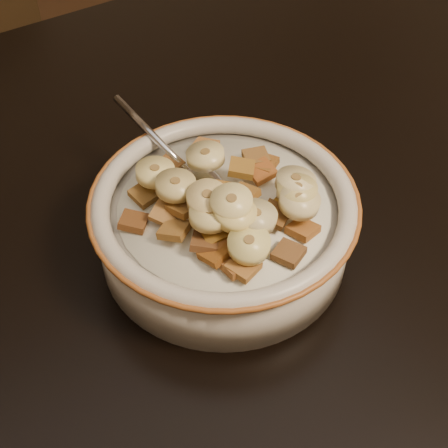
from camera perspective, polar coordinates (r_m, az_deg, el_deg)
table at (r=0.52m, az=-5.44°, el=-6.91°), size 1.44×0.96×0.04m
cereal_bowl at (r=0.51m, az=0.00°, el=-0.42°), size 0.20×0.20×0.05m
milk at (r=0.49m, az=0.00°, el=1.50°), size 0.17×0.17×0.00m
spoon at (r=0.51m, az=-2.38°, el=3.87°), size 0.04×0.05×0.01m
cereal_square_0 at (r=0.46m, az=5.93°, el=-2.67°), size 0.03×0.03×0.01m
cereal_square_1 at (r=0.45m, az=1.09°, el=-3.78°), size 0.02×0.02×0.01m
cereal_square_2 at (r=0.45m, az=0.88°, el=-2.08°), size 0.03×0.03×0.01m
cereal_square_3 at (r=0.47m, az=4.69°, el=0.85°), size 0.03×0.03×0.01m
cereal_square_4 at (r=0.48m, az=-5.32°, el=1.03°), size 0.03×0.03×0.01m
cereal_square_5 at (r=0.52m, az=-5.00°, el=5.39°), size 0.02×0.02×0.01m
cereal_square_6 at (r=0.46m, az=-4.58°, el=-0.56°), size 0.03×0.03×0.01m
cereal_square_7 at (r=0.48m, az=7.22°, el=-0.49°), size 0.03×0.03×0.01m
cereal_square_8 at (r=0.47m, az=0.39°, el=2.91°), size 0.03×0.03×0.01m
cereal_square_9 at (r=0.46m, az=-0.80°, el=-0.66°), size 0.02×0.02×0.01m
cereal_square_10 at (r=0.47m, az=-3.70°, el=1.54°), size 0.03×0.03×0.01m
cereal_square_11 at (r=0.52m, az=3.64°, el=5.52°), size 0.03×0.03×0.01m
cereal_square_12 at (r=0.50m, az=1.62°, el=5.13°), size 0.03×0.03×0.01m
cereal_square_13 at (r=0.50m, az=-7.23°, el=2.75°), size 0.02×0.02×0.01m
cereal_square_14 at (r=0.49m, az=5.78°, el=1.87°), size 0.02×0.02×0.01m
cereal_square_15 at (r=0.48m, az=-3.38°, el=2.31°), size 0.02×0.02×0.01m
cereal_square_16 at (r=0.46m, az=2.35°, el=0.79°), size 0.03×0.03×0.01m
cereal_square_17 at (r=0.51m, az=3.44°, el=4.85°), size 0.02×0.02×0.01m
cereal_square_18 at (r=0.48m, az=-8.27°, el=0.23°), size 0.03×0.03×0.01m
cereal_square_19 at (r=0.44m, az=1.76°, el=-3.92°), size 0.03×0.03×0.01m
cereal_square_20 at (r=0.46m, az=-1.75°, el=-1.70°), size 0.03×0.03×0.01m
cereal_square_21 at (r=0.47m, az=-1.23°, el=3.12°), size 0.03×0.03×0.01m
cereal_square_22 at (r=0.52m, az=2.95°, el=6.09°), size 0.02×0.02×0.01m
cereal_square_23 at (r=0.54m, az=-1.72°, el=7.12°), size 0.03×0.03×0.01m
cereal_square_24 at (r=0.47m, az=1.72°, el=2.75°), size 0.03×0.03×0.01m
cereal_square_25 at (r=0.45m, az=-0.76°, el=-2.68°), size 0.02×0.03×0.01m
banana_slice_0 at (r=0.46m, az=2.95°, el=0.66°), size 0.04×0.04×0.01m
banana_slice_1 at (r=0.47m, az=-4.45°, el=3.54°), size 0.04×0.04×0.01m
banana_slice_2 at (r=0.45m, az=0.69°, el=1.95°), size 0.04×0.04×0.02m
banana_slice_3 at (r=0.45m, az=-1.29°, el=0.87°), size 0.04×0.04×0.01m
banana_slice_4 at (r=0.50m, az=-6.31°, el=4.72°), size 0.04×0.04×0.01m
banana_slice_5 at (r=0.47m, az=6.92°, el=2.06°), size 0.04×0.04×0.01m
banana_slice_6 at (r=0.50m, az=-1.71°, el=6.22°), size 0.04×0.04×0.01m
banana_slice_7 at (r=0.44m, az=2.30°, el=-1.85°), size 0.04×0.04×0.02m
banana_slice_8 at (r=0.48m, az=6.56°, el=3.85°), size 0.04×0.03×0.01m
banana_slice_9 at (r=0.46m, az=-1.54°, el=2.35°), size 0.03×0.03×0.02m
banana_slice_10 at (r=0.45m, az=1.04°, el=0.93°), size 0.04×0.04×0.01m
banana_slice_11 at (r=0.48m, az=6.69°, el=3.04°), size 0.04×0.04×0.01m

